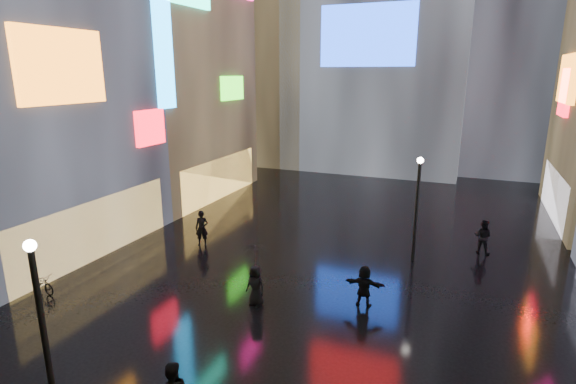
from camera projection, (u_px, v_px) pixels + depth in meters
The scene contains 11 objects.
ground at pixel (344, 246), 24.05m from camera, with size 140.00×140.00×0.00m, color black.
building_left_far at pixel (156, 44), 32.40m from camera, with size 10.28×12.00×22.00m.
tower_flank_left at pixel (271, 32), 45.48m from camera, with size 10.00×10.00×26.00m, color black.
lamp_near at pixel (42, 325), 11.18m from camera, with size 0.30×0.30×5.20m.
lamp_far at pixel (417, 204), 21.50m from camera, with size 0.30×0.30×5.20m.
pedestrian_4 at pixel (256, 286), 17.81m from camera, with size 0.82×0.53×1.67m, color black.
pedestrian_5 at pixel (364, 286), 17.72m from camera, with size 1.58×0.50×1.71m, color black.
pedestrian_6 at pixel (202, 228), 24.01m from camera, with size 0.70×0.46×1.91m, color black.
pedestrian_7 at pixel (483, 237), 22.96m from camera, with size 0.87×0.68×1.78m, color black.
umbrella_2 at pixel (255, 255), 17.47m from camera, with size 0.99×1.01×0.91m, color black.
bicycle at pixel (41, 283), 18.91m from camera, with size 0.57×1.64×0.86m, color black.
Camera 1 is at (5.67, -1.96, 9.02)m, focal length 28.00 mm.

